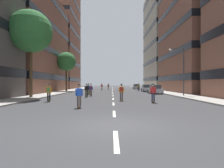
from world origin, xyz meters
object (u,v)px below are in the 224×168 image
skater_4 (88,88)px  skater_5 (86,90)px  parked_car_far (136,87)px  skater_9 (78,94)px  street_tree_near (66,62)px  skater_2 (88,88)px  skater_6 (152,92)px  street_tree_mid (30,31)px  streetlamp_right (180,66)px  skater_10 (138,87)px  parked_car_mid (146,88)px  skater_0 (108,86)px  skater_8 (90,89)px  skater_3 (121,91)px  parked_car_near (154,90)px  skater_1 (48,91)px  skater_7 (101,86)px

skater_4 → skater_5: 4.28m
parked_car_far → skater_9: skater_9 is taller
street_tree_near → skater_2: street_tree_near is taller
skater_6 → street_tree_mid: bearing=159.2°
streetlamp_right → skater_2: (-13.30, 5.08, -3.12)m
skater_4 → skater_2: bearing=95.1°
streetlamp_right → skater_10: size_ratio=3.65×
parked_car_mid → skater_0: size_ratio=2.47×
skater_9 → skater_10: same height
skater_0 → skater_2: (-2.85, -19.60, 0.00)m
street_tree_near → skater_8: 16.42m
parked_car_mid → street_tree_mid: size_ratio=0.42×
skater_0 → skater_3: size_ratio=1.00×
streetlamp_right → skater_0: (-10.45, 24.68, -3.12)m
parked_car_near → skater_4: 11.44m
skater_5 → parked_car_near: bearing=34.7°
skater_6 → skater_1: bearing=174.8°
streetlamp_right → skater_5: 13.21m
street_tree_near → skater_9: street_tree_near is taller
streetlamp_right → skater_9: size_ratio=3.65×
skater_1 → skater_7: same height
skater_10 → skater_8: bearing=-118.6°
parked_car_near → skater_5: size_ratio=2.47×
parked_car_far → streetlamp_right: (2.11, -29.64, 3.44)m
parked_car_near → skater_8: size_ratio=2.47×
street_tree_near → street_tree_mid: size_ratio=0.79×
skater_1 → skater_8: 8.19m
skater_4 → skater_7: size_ratio=1.00×
parked_car_far → parked_car_near: bearing=-90.0°
skater_0 → skater_8: (-1.94, -24.20, 0.00)m
skater_0 → skater_7: same height
streetlamp_right → skater_5: streetlamp_right is taller
parked_car_far → skater_2: 26.99m
skater_0 → skater_8: same height
skater_10 → parked_car_mid: bearing=-73.6°
skater_0 → streetlamp_right: bearing=-67.0°
parked_car_near → skater_0: 20.32m
skater_0 → skater_10: bearing=-45.9°
street_tree_near → street_tree_mid: bearing=-90.0°
skater_5 → skater_8: same height
parked_car_near → skater_8: bearing=-151.1°
parked_car_near → skater_3: skater_3 is taller
parked_car_near → skater_2: (-11.19, -1.08, 0.32)m
parked_car_far → skater_3: size_ratio=2.47×
parked_car_mid → skater_6: skater_6 is taller
skater_6 → skater_8: same height
skater_0 → skater_9: bearing=-92.3°
parked_car_near → parked_car_mid: size_ratio=1.00×
parked_car_far → skater_1: 39.10m
skater_1 → skater_4: same height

